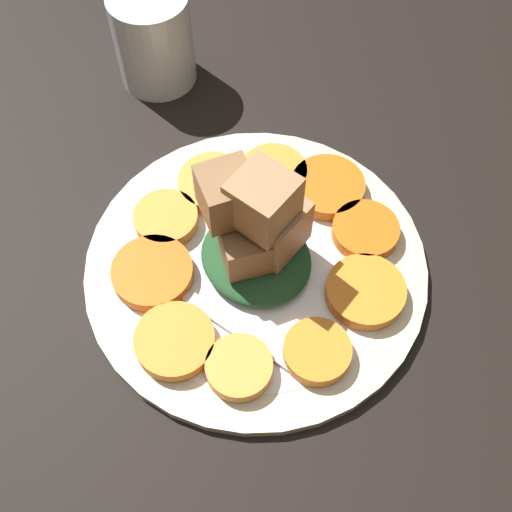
{
  "coord_description": "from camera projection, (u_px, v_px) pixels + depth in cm",
  "views": [
    {
      "loc": [
        20.47,
        -17.99,
        49.9
      ],
      "look_at": [
        0.0,
        0.0,
        4.1
      ],
      "focal_mm": 45.0,
      "sensor_mm": 36.0,
      "label": 1
    }
  ],
  "objects": [
    {
      "name": "carrot_slice_8",
      "position": [
        239.0,
        367.0,
        0.49
      ],
      "size": [
        5.18,
        5.18,
        1.25
      ],
      "primitive_type": "cylinder",
      "color": "#F99338",
      "rests_on": "plate"
    },
    {
      "name": "carrot_slice_4",
      "position": [
        213.0,
        183.0,
        0.58
      ],
      "size": [
        6.29,
        6.29,
        1.25
      ],
      "primitive_type": "cylinder",
      "color": "orange",
      "rests_on": "plate"
    },
    {
      "name": "center_pile",
      "position": [
        256.0,
        227.0,
        0.51
      ],
      "size": [
        9.97,
        8.86,
        10.39
      ],
      "color": "#1E4723",
      "rests_on": "plate"
    },
    {
      "name": "carrot_slice_6",
      "position": [
        153.0,
        273.0,
        0.53
      ],
      "size": [
        6.75,
        6.75,
        1.25
      ],
      "primitive_type": "cylinder",
      "color": "#D66114",
      "rests_on": "plate"
    },
    {
      "name": "carrot_slice_0",
      "position": [
        365.0,
        291.0,
        0.52
      ],
      "size": [
        6.51,
        6.51,
        1.25
      ],
      "primitive_type": "cylinder",
      "color": "orange",
      "rests_on": "plate"
    },
    {
      "name": "carrot_slice_9",
      "position": [
        317.0,
        352.0,
        0.49
      ],
      "size": [
        5.32,
        5.32,
        1.25
      ],
      "primitive_type": "cylinder",
      "color": "orange",
      "rests_on": "plate"
    },
    {
      "name": "carrot_slice_5",
      "position": [
        166.0,
        219.0,
        0.56
      ],
      "size": [
        5.6,
        5.6,
        1.25
      ],
      "primitive_type": "cylinder",
      "color": "orange",
      "rests_on": "plate"
    },
    {
      "name": "carrot_slice_3",
      "position": [
        273.0,
        173.0,
        0.58
      ],
      "size": [
        6.1,
        6.1,
        1.25
      ],
      "primitive_type": "cylinder",
      "color": "orange",
      "rests_on": "plate"
    },
    {
      "name": "plate",
      "position": [
        256.0,
        265.0,
        0.55
      ],
      "size": [
        28.96,
        28.96,
        1.05
      ],
      "color": "beige",
      "rests_on": "table_slab"
    },
    {
      "name": "carrot_slice_2",
      "position": [
        328.0,
        187.0,
        0.57
      ],
      "size": [
        6.64,
        6.64,
        1.25
      ],
      "primitive_type": "cylinder",
      "color": "#D56013",
      "rests_on": "plate"
    },
    {
      "name": "table_slab",
      "position": [
        256.0,
        274.0,
        0.56
      ],
      "size": [
        120.0,
        120.0,
        2.0
      ],
      "primitive_type": "cube",
      "color": "black",
      "rests_on": "ground"
    },
    {
      "name": "water_glass",
      "position": [
        154.0,
        39.0,
        0.63
      ],
      "size": [
        7.76,
        7.76,
        9.61
      ],
      "color": "silver",
      "rests_on": "table_slab"
    },
    {
      "name": "fork",
      "position": [
        204.0,
        307.0,
        0.52
      ],
      "size": [
        19.04,
        5.98,
        0.4
      ],
      "rotation": [
        0.0,
        0.0,
        0.23
      ],
      "color": "#B2B2B7",
      "rests_on": "plate"
    },
    {
      "name": "carrot_slice_7",
      "position": [
        175.0,
        341.0,
        0.5
      ],
      "size": [
        6.33,
        6.33,
        1.25
      ],
      "primitive_type": "cylinder",
      "color": "orange",
      "rests_on": "plate"
    },
    {
      "name": "carrot_slice_1",
      "position": [
        365.0,
        231.0,
        0.55
      ],
      "size": [
        5.76,
        5.76,
        1.25
      ],
      "primitive_type": "cylinder",
      "color": "#D45F13",
      "rests_on": "plate"
    }
  ]
}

